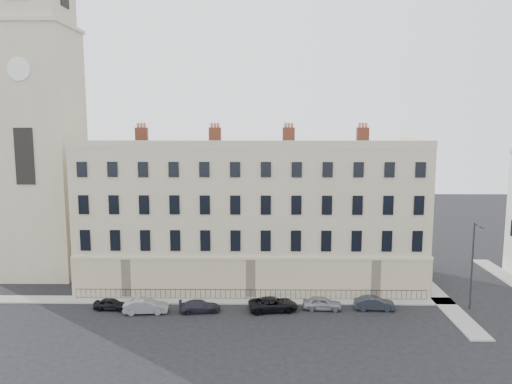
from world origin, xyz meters
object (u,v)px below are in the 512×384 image
car_e (322,303)px  streetlamp (473,262)px  car_a (111,304)px  car_f (374,303)px  car_c (200,306)px  car_d (273,304)px  car_b (146,306)px

car_e → streetlamp: 14.58m
car_a → car_f: 24.86m
car_c → car_f: 16.45m
car_a → car_e: bearing=-85.1°
car_d → car_c: bearing=84.5°
car_c → streetlamp: bearing=-95.7°
car_c → car_e: 11.52m
car_c → car_d: size_ratio=0.83×
streetlamp → car_f: bearing=-176.5°
car_c → car_b: bearing=86.0°
car_b → streetlamp: streetlamp is taller
car_e → car_f: car_e is taller
car_b → car_e: size_ratio=1.11×
car_c → streetlamp: size_ratio=0.46×
streetlamp → car_c: bearing=-175.4°
car_a → car_e: 19.93m
car_a → car_c: size_ratio=0.85×
car_d → car_a: bearing=81.0°
car_f → streetlamp: bearing=-85.9°
car_b → car_c: bearing=-90.8°
car_e → car_a: bearing=95.0°
car_d → streetlamp: bearing=-96.9°
car_c → car_d: (6.86, 0.39, 0.09)m
car_c → car_e: (11.50, 0.75, 0.07)m
car_b → car_d: (11.81, 0.73, -0.03)m
car_b → car_d: bearing=-91.2°
car_b → car_f: car_b is taller
car_b → car_f: bearing=-91.7°
streetlamp → car_a: bearing=-176.8°
car_b → car_a: bearing=72.2°
car_d → car_e: car_d is taller
car_a → car_d: car_d is taller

